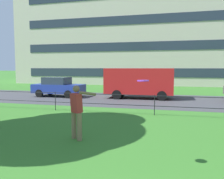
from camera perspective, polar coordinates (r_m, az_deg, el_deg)
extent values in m
cube|color=#424247|center=(17.29, 11.52, -2.54)|extent=(80.00, 7.70, 0.01)
cylinder|color=black|center=(13.40, -13.20, -2.67)|extent=(0.04, 0.04, 1.00)
cylinder|color=black|center=(11.88, 9.98, -3.61)|extent=(0.04, 0.04, 1.00)
cylinder|color=black|center=(11.89, 9.98, -3.84)|extent=(31.74, 0.03, 0.03)
cylinder|color=black|center=(11.82, 10.02, -1.45)|extent=(31.74, 0.03, 0.03)
cylinder|color=#846B4C|center=(8.04, -8.96, -8.26)|extent=(0.16, 0.16, 0.88)
cylinder|color=#846B4C|center=(7.78, -7.66, -8.69)|extent=(0.16, 0.16, 0.88)
cube|color=#B22D2D|center=(7.77, -8.39, -3.15)|extent=(0.44, 0.41, 0.61)
sphere|color=brown|center=(7.71, -8.44, 0.17)|extent=(0.22, 0.22, 0.22)
cylinder|color=brown|center=(7.74, -5.72, -0.94)|extent=(0.42, 0.57, 0.20)
cylinder|color=brown|center=(7.95, -9.29, -3.03)|extent=(0.09, 0.09, 0.62)
cylinder|color=purple|center=(5.53, 7.30, 2.07)|extent=(0.28, 0.28, 0.03)
cube|color=#233899|center=(19.65, -12.45, 0.23)|extent=(4.04, 1.81, 0.68)
cube|color=#2D3847|center=(19.68, -12.87, 2.04)|extent=(1.94, 1.57, 0.56)
cylinder|color=black|center=(19.84, -8.17, -0.64)|extent=(0.61, 0.22, 0.60)
cylinder|color=black|center=(18.39, -10.26, -1.13)|extent=(0.61, 0.22, 0.60)
cylinder|color=black|center=(20.99, -14.33, -0.43)|extent=(0.61, 0.22, 0.60)
cylinder|color=black|center=(19.63, -16.74, -0.87)|extent=(0.61, 0.22, 0.60)
cube|color=red|center=(18.16, 6.41, 1.98)|extent=(5.05, 2.08, 1.90)
cube|color=#283342|center=(18.00, 12.76, 2.91)|extent=(0.16, 1.67, 0.76)
cylinder|color=black|center=(19.03, 11.82, -0.82)|extent=(0.69, 0.26, 0.68)
cylinder|color=black|center=(17.18, 11.63, -1.46)|extent=(0.69, 0.26, 0.68)
cylinder|color=black|center=(19.39, 2.32, -0.61)|extent=(0.69, 0.26, 0.68)
cylinder|color=black|center=(17.57, 1.14, -1.21)|extent=(0.69, 0.26, 0.68)
cube|color=beige|center=(37.09, 4.79, 11.83)|extent=(32.21, 11.63, 13.18)
cube|color=#283342|center=(31.11, 2.81, 4.00)|extent=(27.06, 0.06, 1.10)
cube|color=#283342|center=(31.22, 2.84, 10.06)|extent=(27.06, 0.06, 1.10)
cube|color=#283342|center=(31.67, 2.87, 16.01)|extent=(27.06, 0.06, 1.10)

